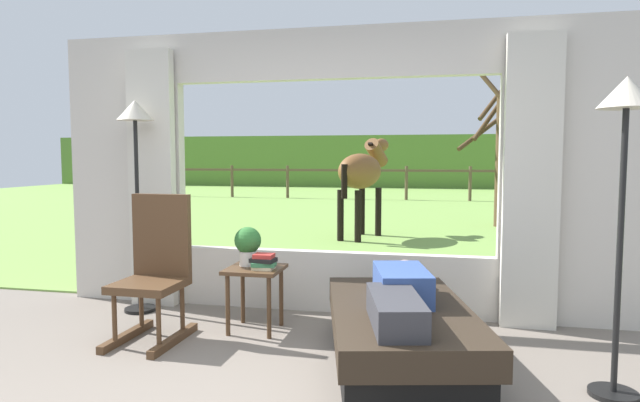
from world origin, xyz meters
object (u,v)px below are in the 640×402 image
object	(u,v)px
reclining_person	(400,292)
side_table	(255,279)
book_stack	(264,262)
floor_lamp_left	(136,142)
floor_lamp_right	(625,140)
horse	(362,172)
potted_plant	(248,244)
rocking_chair	(155,269)
recliner_sofa	(400,335)
pasture_tree	(502,154)

from	to	relation	value
reclining_person	side_table	size ratio (longest dim) A/B	2.75
book_stack	floor_lamp_left	bearing A→B (deg)	164.30
side_table	floor_lamp_left	xyz separation A→B (m)	(-1.22, 0.31, 1.12)
book_stack	floor_lamp_right	distance (m)	2.63
horse	reclining_person	bearing A→B (deg)	-62.65
potted_plant	floor_lamp_left	xyz separation A→B (m)	(-1.14, 0.25, 0.85)
rocking_chair	floor_lamp_right	distance (m)	3.33
recliner_sofa	book_stack	xyz separation A→B (m)	(-1.11, 0.47, 0.36)
floor_lamp_right	pasture_tree	xyz separation A→B (m)	(0.23, 7.93, -0.03)
horse	pasture_tree	bearing A→B (deg)	57.07
side_table	horse	world-z (taller)	horse
reclining_person	horse	xyz separation A→B (m)	(-1.02, 5.69, 0.63)
potted_plant	floor_lamp_left	bearing A→B (deg)	167.63
reclining_person	floor_lamp_left	world-z (taller)	floor_lamp_left
rocking_chair	book_stack	xyz separation A→B (m)	(0.79, 0.27, 0.04)
book_stack	potted_plant	bearing A→B (deg)	145.50
potted_plant	pasture_tree	bearing A→B (deg)	68.78
floor_lamp_right	horse	size ratio (longest dim) A/B	1.03
reclining_person	side_table	distance (m)	1.34
side_table	horse	distance (m)	5.17
side_table	pasture_tree	distance (m)	7.77
potted_plant	book_stack	distance (m)	0.24
recliner_sofa	horse	world-z (taller)	horse
reclining_person	floor_lamp_right	bearing A→B (deg)	-18.85
book_stack	horse	world-z (taller)	horse
book_stack	reclining_person	bearing A→B (deg)	-25.11
horse	floor_lamp_right	bearing A→B (deg)	-51.38
rocking_chair	side_table	world-z (taller)	rocking_chair
rocking_chair	floor_lamp_right	size ratio (longest dim) A/B	0.60
rocking_chair	side_table	bearing A→B (deg)	26.55
side_table	rocking_chair	bearing A→B (deg)	-154.56
recliner_sofa	horse	xyz separation A→B (m)	(-1.02, 5.64, 0.94)
recliner_sofa	potted_plant	bearing A→B (deg)	142.73
pasture_tree	reclining_person	bearing A→B (deg)	-100.86
book_stack	floor_lamp_left	size ratio (longest dim) A/B	0.11
side_table	floor_lamp_right	distance (m)	2.79
reclining_person	side_table	world-z (taller)	reclining_person
recliner_sofa	horse	distance (m)	5.81
book_stack	horse	xyz separation A→B (m)	(0.09, 5.17, 0.57)
recliner_sofa	floor_lamp_left	distance (m)	2.89
recliner_sofa	floor_lamp_right	xyz separation A→B (m)	(1.27, -0.19, 1.29)
recliner_sofa	pasture_tree	xyz separation A→B (m)	(1.49, 7.74, 1.26)
horse	pasture_tree	xyz separation A→B (m)	(2.51, 2.09, 0.32)
floor_lamp_right	book_stack	bearing A→B (deg)	164.50
potted_plant	pasture_tree	xyz separation A→B (m)	(2.78, 7.15, 0.77)
reclining_person	floor_lamp_right	world-z (taller)	floor_lamp_right
side_table	potted_plant	world-z (taller)	potted_plant
reclining_person	rocking_chair	bearing A→B (deg)	160.03
rocking_chair	floor_lamp_left	world-z (taller)	floor_lamp_left
book_stack	pasture_tree	xyz separation A→B (m)	(2.60, 7.27, 0.90)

